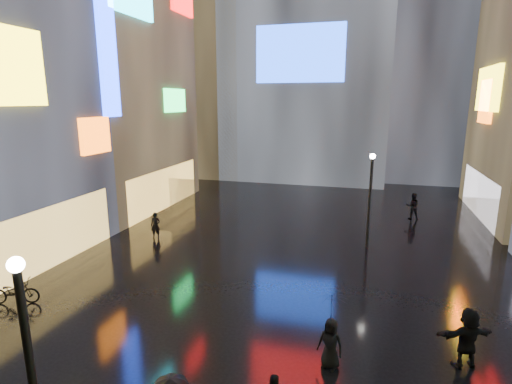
% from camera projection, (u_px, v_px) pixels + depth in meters
% --- Properties ---
extents(ground, '(140.00, 140.00, 0.00)m').
position_uv_depth(ground, '(296.00, 250.00, 21.60)').
color(ground, black).
rests_on(ground, ground).
extents(building_left_far, '(10.28, 12.00, 22.00)m').
position_uv_depth(building_left_far, '(98.00, 57.00, 29.02)').
color(building_left_far, black).
rests_on(building_left_far, ground).
extents(tower_flank_right, '(12.00, 12.00, 34.00)m').
position_uv_depth(tower_flank_right, '(436.00, 7.00, 39.78)').
color(tower_flank_right, black).
rests_on(tower_flank_right, ground).
extents(tower_flank_left, '(10.00, 10.00, 26.00)m').
position_uv_depth(tower_flank_left, '(207.00, 52.00, 43.04)').
color(tower_flank_left, black).
rests_on(tower_flank_left, ground).
extents(lamp_near, '(0.30, 0.30, 5.20)m').
position_uv_depth(lamp_near, '(31.00, 368.00, 7.58)').
color(lamp_near, black).
rests_on(lamp_near, ground).
extents(lamp_far, '(0.30, 0.30, 5.20)m').
position_uv_depth(lamp_far, '(370.00, 195.00, 21.43)').
color(lamp_far, black).
rests_on(lamp_far, ground).
extents(pedestrian_4, '(0.89, 0.71, 1.60)m').
position_uv_depth(pedestrian_4, '(330.00, 343.00, 11.96)').
color(pedestrian_4, black).
rests_on(pedestrian_4, ground).
extents(pedestrian_5, '(1.85, 1.19, 1.90)m').
position_uv_depth(pedestrian_5, '(467.00, 338.00, 11.96)').
color(pedestrian_5, black).
rests_on(pedestrian_5, ground).
extents(pedestrian_6, '(0.64, 0.50, 1.54)m').
position_uv_depth(pedestrian_6, '(156.00, 226.00, 23.32)').
color(pedestrian_6, black).
rests_on(pedestrian_6, ground).
extents(pedestrian_7, '(0.94, 0.77, 1.79)m').
position_uv_depth(pedestrian_7, '(413.00, 206.00, 27.14)').
color(pedestrian_7, black).
rests_on(pedestrian_7, ground).
extents(umbrella_2, '(1.11, 1.10, 0.81)m').
position_uv_depth(umbrella_2, '(332.00, 307.00, 11.69)').
color(umbrella_2, black).
rests_on(umbrella_2, pedestrian_4).
extents(bicycle, '(2.03, 1.28, 1.01)m').
position_uv_depth(bicycle, '(15.00, 292.00, 15.82)').
color(bicycle, black).
rests_on(bicycle, ground).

